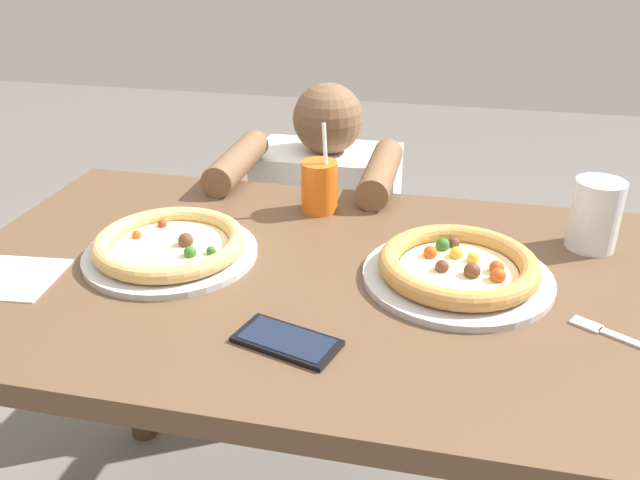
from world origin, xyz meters
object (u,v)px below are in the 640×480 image
(fork, at_px, (633,342))
(cell_phone, at_px, (287,341))
(drink_cup_colored, at_px, (319,186))
(water_cup_clear, at_px, (595,214))
(pizza_near, at_px, (170,247))
(pizza_far, at_px, (458,268))
(diner_seated, at_px, (327,262))

(fork, relative_size, cell_phone, 1.12)
(drink_cup_colored, xyz_separation_m, water_cup_clear, (0.52, -0.05, 0.01))
(water_cup_clear, xyz_separation_m, cell_phone, (-0.47, -0.42, -0.06))
(water_cup_clear, relative_size, cell_phone, 0.79)
(water_cup_clear, relative_size, fork, 0.71)
(pizza_near, bearing_deg, pizza_far, 2.99)
(drink_cup_colored, height_order, cell_phone, drink_cup_colored)
(pizza_far, relative_size, cell_phone, 1.93)
(drink_cup_colored, height_order, water_cup_clear, drink_cup_colored)
(pizza_near, height_order, water_cup_clear, water_cup_clear)
(fork, relative_size, diner_seated, 0.20)
(cell_phone, bearing_deg, pizza_far, 45.74)
(drink_cup_colored, height_order, diner_seated, drink_cup_colored)
(cell_phone, bearing_deg, fork, 12.41)
(water_cup_clear, xyz_separation_m, fork, (0.02, -0.31, -0.06))
(pizza_far, bearing_deg, pizza_near, -177.01)
(water_cup_clear, distance_m, fork, 0.32)
(pizza_near, relative_size, water_cup_clear, 2.39)
(water_cup_clear, bearing_deg, cell_phone, -138.31)
(pizza_far, distance_m, drink_cup_colored, 0.37)
(pizza_far, height_order, fork, pizza_far)
(pizza_near, relative_size, drink_cup_colored, 1.67)
(fork, distance_m, cell_phone, 0.50)
(pizza_far, bearing_deg, fork, -27.61)
(fork, bearing_deg, pizza_near, 172.06)
(cell_phone, bearing_deg, pizza_near, 142.05)
(pizza_near, height_order, diner_seated, diner_seated)
(water_cup_clear, bearing_deg, fork, -86.66)
(pizza_far, height_order, drink_cup_colored, drink_cup_colored)
(drink_cup_colored, bearing_deg, fork, -33.91)
(pizza_near, xyz_separation_m, pizza_far, (0.51, 0.03, 0.00))
(pizza_near, height_order, pizza_far, pizza_far)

